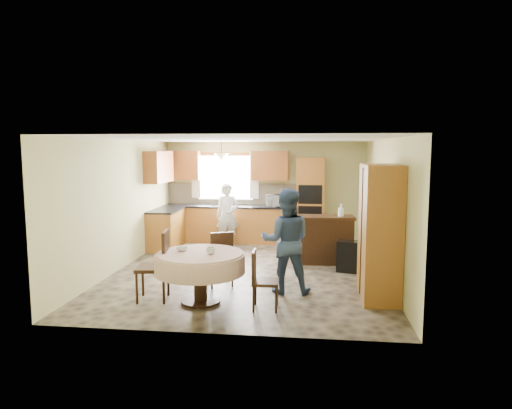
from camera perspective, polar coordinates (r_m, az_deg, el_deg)
The scene contains 36 objects.
floor at distance 8.81m, azimuth -0.91°, elevation -8.32°, with size 5.00×6.00×0.01m, color #6B5F4A.
ceiling at distance 8.50m, azimuth -0.94°, elevation 8.17°, with size 5.00×6.00×0.01m, color white.
wall_back at distance 11.52m, azimuth 1.06°, elevation 1.63°, with size 5.00×0.02×2.50m, color tan.
wall_front at distance 5.64m, azimuth -4.98°, elevation -4.01°, with size 5.00×0.02×2.50m, color tan.
wall_left at distance 9.23m, azimuth -16.49°, elevation 0.02°, with size 0.02×6.00×2.50m, color tan.
wall_right at distance 8.60m, azimuth 15.83°, elevation -0.46°, with size 0.02×6.00×2.50m, color tan.
window at distance 11.62m, azimuth -3.87°, elevation 3.39°, with size 1.40×0.03×1.10m, color white.
curtain_left at distance 11.73m, azimuth -7.53°, elevation 3.63°, with size 0.22×0.02×1.15m, color white.
curtain_right at distance 11.45m, azimuth -0.22°, elevation 3.61°, with size 0.22×0.02×1.15m, color white.
base_cab_back at distance 11.45m, azimuth -3.34°, elevation -2.50°, with size 3.30×0.60×0.88m, color #B56930.
counter_back at distance 11.38m, azimuth -3.36°, elevation -0.22°, with size 3.30×0.64×0.04m, color black.
base_cab_left at distance 10.91m, azimuth -11.18°, elevation -3.10°, with size 0.60×1.20×0.88m, color #B56930.
counter_left at distance 10.84m, azimuth -11.24°, elevation -0.70°, with size 0.64×1.20×0.04m, color black.
backsplash at distance 11.64m, azimuth -3.12°, elevation 1.33°, with size 3.30×0.02×0.55m, color tan.
wall_cab_left at distance 11.70m, azimuth -9.09°, elevation 4.87°, with size 0.85×0.33×0.72m, color #A45429.
wall_cab_right at distance 11.30m, azimuth 1.74°, elevation 4.88°, with size 0.90×0.33×0.72m, color #A45429.
wall_cab_side at distance 10.80m, azimuth -12.05°, elevation 4.63°, with size 0.33×1.20×0.72m, color #A45429.
oven_tower at distance 11.18m, azimuth 6.77°, elevation 0.44°, with size 0.66×0.62×2.12m, color #B56930.
oven_upper at distance 10.85m, azimuth 6.79°, elevation 1.25°, with size 0.56×0.01×0.45m, color black.
oven_lower at distance 10.91m, azimuth 6.75°, elevation -1.36°, with size 0.56×0.01×0.45m, color black.
pendant at distance 11.13m, azimuth -4.35°, elevation 5.91°, with size 0.36×0.36×0.18m, color beige.
sideboard at distance 9.42m, azimuth 8.27°, elevation -4.53°, with size 1.28×0.53×0.91m, color #331C0D.
space_heater at distance 8.88m, azimuth 11.54°, elevation -6.37°, with size 0.43×0.30×0.59m, color black.
cupboard at distance 7.31m, azimuth 15.21°, elevation -3.36°, with size 0.55×1.09×2.09m, color #B56930.
dining_table at distance 6.97m, azimuth -7.00°, elevation -7.37°, with size 1.35×1.35×0.77m.
chair_left at distance 7.20m, azimuth -12.14°, elevation -7.03°, with size 0.53×0.53×1.08m.
chair_back at distance 7.77m, azimuth -4.42°, elevation -6.43°, with size 0.54×0.54×0.95m.
chair_right at distance 6.68m, azimuth 0.59°, elevation -9.03°, with size 0.38×0.38×0.87m.
framed_picture at distance 9.06m, azimuth 15.18°, elevation 1.76°, with size 0.06×0.52×0.43m.
microwave at distance 11.17m, azimuth 2.55°, elevation 0.48°, with size 0.51×0.34×0.28m, color silver.
person_sink at distance 10.84m, azimuth -3.59°, elevation -1.36°, with size 0.55×0.36×1.51m, color silver.
person_dining at distance 7.38m, azimuth 3.79°, elevation -4.57°, with size 0.82×0.64×1.69m, color navy.
bowl_sideboard at distance 9.33m, azimuth 6.84°, elevation -1.59°, with size 0.23×0.23×0.06m, color #B2B2B2.
bottle_sideboard at distance 9.34m, azimuth 10.57°, elevation -0.88°, with size 0.12×0.12×0.31m, color silver.
cup_table at distance 6.81m, azimuth -5.68°, elevation -5.78°, with size 0.13×0.13×0.10m, color #B2B2B2.
bowl_table at distance 7.09m, azimuth -9.24°, elevation -5.51°, with size 0.18×0.18×0.06m, color #B2B2B2.
Camera 1 is at (1.13, -8.42, 2.32)m, focal length 32.00 mm.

